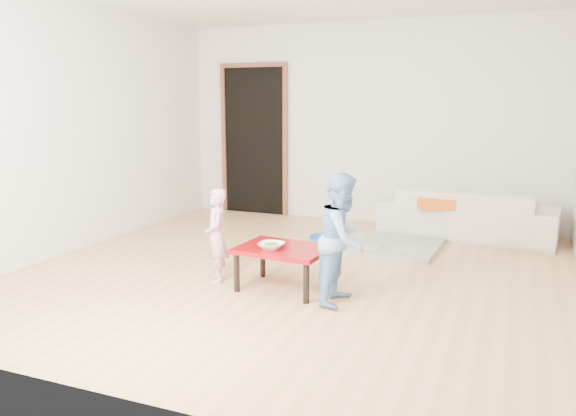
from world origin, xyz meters
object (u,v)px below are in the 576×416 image
Objects in this scene: bowl at (272,246)px; basin at (327,242)px; sofa at (467,213)px; child_pink at (216,236)px; red_table at (283,268)px; child_blue at (343,239)px.

bowl is 1.58m from basin.
child_pink reaches higher than sofa.
child_pink is (-0.56, 0.06, 0.02)m from bowl.
red_table is 1.85× the size of basin.
red_table is 3.49× the size of bowl.
sofa reaches higher than red_table.
sofa reaches higher than basin.
red_table is at bearing -86.77° from basin.
basin is (-1.37, -1.09, -0.23)m from sofa.
child_blue is at bearing -10.77° from red_table.
sofa is 3.21m from child_pink.
child_pink is at bearing -110.12° from basin.
child_blue is 2.60× the size of basin.
bowl is 0.25× the size of child_pink.
child_blue reaches higher than bowl.
child_pink is (-1.92, -2.58, 0.13)m from sofa.
child_blue is (0.62, -0.02, 0.12)m from bowl.
sofa is 2.67× the size of red_table.
child_blue reaches higher than sofa.
child_pink is (-0.63, -0.03, 0.23)m from red_table.
basin is at bearing 24.84° from child_blue.
red_table is at bearing 81.87° from child_blue.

